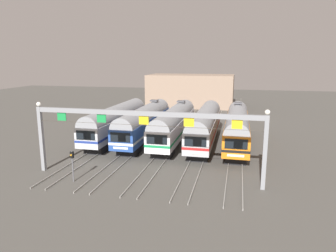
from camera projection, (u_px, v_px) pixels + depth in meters
The scene contains 10 objects.
ground_plane at pixel (174, 142), 42.16m from camera, with size 160.00×160.00×0.00m, color #4C4944.
track_bed at pixel (192, 119), 58.35m from camera, with size 17.99×70.00×0.15m.
commuter_train_silver at pixel (116, 120), 43.38m from camera, with size 2.88×18.06×4.77m.
commuter_train_blue at pixel (145, 122), 42.49m from camera, with size 2.88×18.06×5.05m.
commuter_train_white at pixel (174, 123), 41.59m from camera, with size 2.88×18.06×5.05m.
commuter_train_stainless at pixel (205, 124), 40.70m from camera, with size 2.88×18.06×4.77m.
commuter_train_orange at pixel (237, 126), 39.80m from camera, with size 2.88×18.06×5.05m.
catenary_gantry at pixel (144, 124), 28.19m from camera, with size 21.73×0.44×6.97m.
yard_signal_mast at pixel (72, 160), 28.18m from camera, with size 0.28×0.35×2.92m.
maintenance_building at pixel (191, 91), 74.50m from camera, with size 19.97×10.00×7.51m, color gray.
Camera 1 is at (8.26, -39.93, 10.97)m, focal length 33.29 mm.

